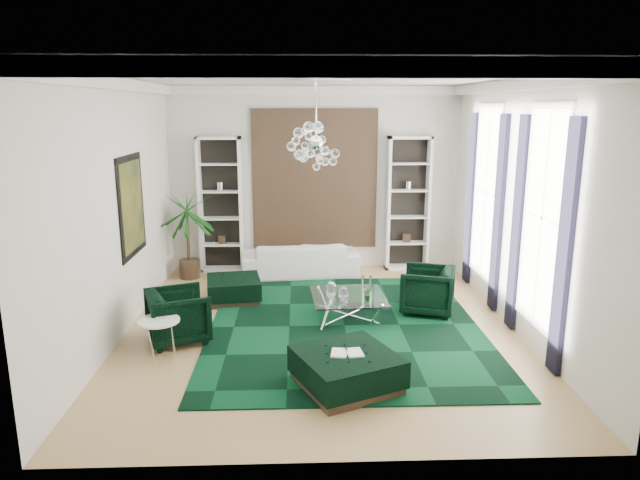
{
  "coord_description": "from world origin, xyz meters",
  "views": [
    {
      "loc": [
        -0.33,
        -8.4,
        3.38
      ],
      "look_at": [
        0.0,
        0.5,
        1.29
      ],
      "focal_mm": 32.0,
      "sensor_mm": 36.0,
      "label": 1
    }
  ],
  "objects_px": {
    "side_table": "(160,339)",
    "sofa": "(300,259)",
    "palm": "(187,223)",
    "ottoman_front": "(347,370)",
    "armchair_left": "(178,316)",
    "armchair_right": "(427,290)",
    "coffee_table": "(348,308)",
    "ottoman_side": "(234,289)"
  },
  "relations": [
    {
      "from": "armchair_left",
      "to": "side_table",
      "type": "bearing_deg",
      "value": 145.47
    },
    {
      "from": "side_table",
      "to": "sofa",
      "type": "bearing_deg",
      "value": 63.81
    },
    {
      "from": "armchair_left",
      "to": "armchair_right",
      "type": "distance_m",
      "value": 4.06
    },
    {
      "from": "coffee_table",
      "to": "side_table",
      "type": "bearing_deg",
      "value": -153.22
    },
    {
      "from": "coffee_table",
      "to": "ottoman_front",
      "type": "relative_size",
      "value": 1.05
    },
    {
      "from": "ottoman_front",
      "to": "side_table",
      "type": "relative_size",
      "value": 1.97
    },
    {
      "from": "palm",
      "to": "ottoman_front",
      "type": "bearing_deg",
      "value": -59.53
    },
    {
      "from": "sofa",
      "to": "ottoman_side",
      "type": "relative_size",
      "value": 2.55
    },
    {
      "from": "ottoman_side",
      "to": "ottoman_front",
      "type": "relative_size",
      "value": 0.83
    },
    {
      "from": "ottoman_front",
      "to": "ottoman_side",
      "type": "bearing_deg",
      "value": 117.77
    },
    {
      "from": "palm",
      "to": "sofa",
      "type": "bearing_deg",
      "value": 2.91
    },
    {
      "from": "coffee_table",
      "to": "ottoman_front",
      "type": "bearing_deg",
      "value": -95.45
    },
    {
      "from": "ottoman_side",
      "to": "palm",
      "type": "distance_m",
      "value": 1.99
    },
    {
      "from": "armchair_left",
      "to": "side_table",
      "type": "distance_m",
      "value": 0.62
    },
    {
      "from": "coffee_table",
      "to": "ottoman_side",
      "type": "height_order",
      "value": "ottoman_side"
    },
    {
      "from": "armchair_right",
      "to": "coffee_table",
      "type": "bearing_deg",
      "value": -60.38
    },
    {
      "from": "sofa",
      "to": "armchair_left",
      "type": "bearing_deg",
      "value": 55.67
    },
    {
      "from": "coffee_table",
      "to": "ottoman_side",
      "type": "xyz_separation_m",
      "value": [
        -1.96,
        1.02,
        0.0
      ]
    },
    {
      "from": "sofa",
      "to": "coffee_table",
      "type": "height_order",
      "value": "sofa"
    },
    {
      "from": "sofa",
      "to": "ottoman_front",
      "type": "distance_m",
      "value": 4.88
    },
    {
      "from": "armchair_right",
      "to": "ottoman_side",
      "type": "relative_size",
      "value": 0.93
    },
    {
      "from": "armchair_right",
      "to": "armchair_left",
      "type": "bearing_deg",
      "value": -57.15
    },
    {
      "from": "sofa",
      "to": "ottoman_front",
      "type": "bearing_deg",
      "value": 90.57
    },
    {
      "from": "armchair_right",
      "to": "ottoman_side",
      "type": "distance_m",
      "value": 3.4
    },
    {
      "from": "side_table",
      "to": "armchair_right",
      "type": "bearing_deg",
      "value": 22.13
    },
    {
      "from": "ottoman_side",
      "to": "palm",
      "type": "height_order",
      "value": "palm"
    },
    {
      "from": "armchair_right",
      "to": "side_table",
      "type": "height_order",
      "value": "armchair_right"
    },
    {
      "from": "sofa",
      "to": "palm",
      "type": "distance_m",
      "value": 2.36
    },
    {
      "from": "side_table",
      "to": "ottoman_front",
      "type": "bearing_deg",
      "value": -20.5
    },
    {
      "from": "armchair_left",
      "to": "coffee_table",
      "type": "relative_size",
      "value": 0.73
    },
    {
      "from": "coffee_table",
      "to": "sofa",
      "type": "bearing_deg",
      "value": 106.98
    },
    {
      "from": "armchair_left",
      "to": "coffee_table",
      "type": "height_order",
      "value": "armchair_left"
    },
    {
      "from": "armchair_right",
      "to": "coffee_table",
      "type": "relative_size",
      "value": 0.73
    },
    {
      "from": "sofa",
      "to": "armchair_left",
      "type": "distance_m",
      "value": 3.78
    },
    {
      "from": "coffee_table",
      "to": "ottoman_side",
      "type": "relative_size",
      "value": 1.27
    },
    {
      "from": "ottoman_front",
      "to": "palm",
      "type": "height_order",
      "value": "palm"
    },
    {
      "from": "armchair_left",
      "to": "palm",
      "type": "relative_size",
      "value": 0.38
    },
    {
      "from": "palm",
      "to": "armchair_right",
      "type": "bearing_deg",
      "value": -26.36
    },
    {
      "from": "ottoman_front",
      "to": "palm",
      "type": "bearing_deg",
      "value": 120.47
    },
    {
      "from": "sofa",
      "to": "palm",
      "type": "xyz_separation_m",
      "value": [
        -2.23,
        -0.11,
        0.78
      ]
    },
    {
      "from": "side_table",
      "to": "palm",
      "type": "bearing_deg",
      "value": 94.49
    },
    {
      "from": "coffee_table",
      "to": "ottoman_front",
      "type": "xyz_separation_m",
      "value": [
        -0.22,
        -2.3,
        0.02
      ]
    }
  ]
}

